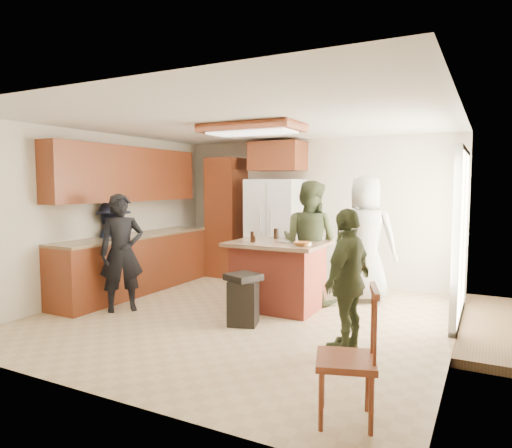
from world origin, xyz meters
The scene contains 12 objects.
person_front_left centered at (-1.62, -0.51, 0.80)m, with size 0.58×0.42×1.59m, color black.
person_behind_left centered at (0.48, 1.06, 0.88)m, with size 0.86×0.53×1.77m, color #303720.
person_behind_right centered at (1.18, 1.51, 0.93)m, with size 0.91×0.59×1.85m, color gray.
person_side_right centered at (1.52, -0.58, 0.74)m, with size 0.87×0.44×1.48m, color #3A4126.
person_counter centered at (-2.31, 0.06, 0.74)m, with size 0.96×0.44×1.48m, color black.
left_cabinetry centered at (-2.24, 0.40, 0.96)m, with size 0.64×3.00×2.30m.
back_wall_units centered at (-1.33, 2.20, 1.38)m, with size 1.80×0.60×2.45m.
refrigerator centered at (-0.55, 2.12, 0.90)m, with size 0.90×0.76×1.80m.
kitchen_island centered at (0.21, 0.58, 0.47)m, with size 1.28×1.03×0.93m.
island_items centered at (0.45, 0.51, 0.97)m, with size 0.87×0.71×0.15m.
trash_bin centered at (0.14, -0.29, 0.32)m, with size 0.46×0.46×0.63m.
spindle_chair centered at (1.93, -1.95, 0.45)m, with size 0.53×0.53×0.99m.
Camera 1 is at (2.80, -5.08, 1.72)m, focal length 32.00 mm.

